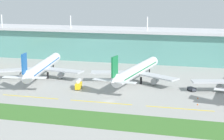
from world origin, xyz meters
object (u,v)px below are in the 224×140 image
object	(u,v)px
airliner_near_middle	(43,67)
pushback_tug	(192,89)
safety_cone_nose_front	(198,98)
airliner_center	(136,71)
fuel_truck	(79,84)
safety_cone_left_wingtip	(198,104)

from	to	relation	value
airliner_near_middle	pushback_tug	distance (m)	83.34
pushback_tug	safety_cone_nose_front	distance (m)	13.24
safety_cone_nose_front	airliner_center	bearing A→B (deg)	145.30
fuel_truck	safety_cone_nose_front	size ratio (longest dim) A/B	10.82
airliner_center	safety_cone_left_wingtip	xyz separation A→B (m)	(33.31, -32.86, -6.10)
fuel_truck	pushback_tug	bearing A→B (deg)	10.56
airliner_near_middle	safety_cone_left_wingtip	xyz separation A→B (m)	(86.51, -30.29, -6.11)
airliner_center	fuel_truck	size ratio (longest dim) A/B	9.04
pushback_tug	safety_cone_left_wingtip	distance (m)	23.04
airliner_near_middle	safety_cone_left_wingtip	size ratio (longest dim) A/B	101.46
airliner_near_middle	safety_cone_nose_front	bearing A→B (deg)	-13.26
fuel_truck	safety_cone_left_wingtip	xyz separation A→B (m)	(58.53, -12.50, -1.91)
fuel_truck	safety_cone_nose_front	bearing A→B (deg)	-2.49
pushback_tug	safety_cone_left_wingtip	size ratio (longest dim) A/B	7.02
safety_cone_left_wingtip	airliner_center	bearing A→B (deg)	135.39
airliner_center	safety_cone_nose_front	bearing A→B (deg)	-34.70
airliner_near_middle	pushback_tug	world-z (taller)	airliner_near_middle
fuel_truck	pushback_tug	xyz separation A→B (m)	(54.83, 10.22, -1.16)
airliner_near_middle	fuel_truck	distance (m)	33.43
fuel_truck	safety_cone_left_wingtip	size ratio (longest dim) A/B	10.82
airliner_near_middle	safety_cone_nose_front	xyz separation A→B (m)	(86.27, -20.33, -6.11)
airliner_near_middle	airliner_center	world-z (taller)	same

